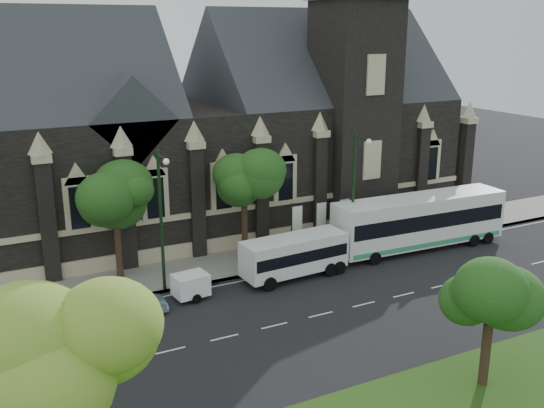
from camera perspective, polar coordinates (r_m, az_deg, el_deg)
ground at (r=34.82m, az=0.23°, el=-11.20°), size 160.00×160.00×0.00m
sidewalk at (r=42.70m, az=-5.64°, el=-5.83°), size 80.00×5.00×0.15m
museum at (r=50.75m, az=-4.36°, el=7.22°), size 40.00×17.70×29.90m
tree_park_near at (r=21.17m, az=-17.90°, el=-11.58°), size 4.42×4.42×8.56m
tree_park_east at (r=29.55m, az=19.69°, el=-7.49°), size 3.40×3.40×6.28m
tree_walk_right at (r=43.19m, az=-2.47°, el=2.50°), size 4.08×4.08×7.80m
tree_walk_left at (r=40.44m, az=-14.15°, el=0.94°), size 3.91×3.91×7.64m
street_lamp_near at (r=43.58m, az=7.69°, el=1.53°), size 0.36×1.88×9.00m
street_lamp_mid at (r=37.66m, az=-10.17°, el=-0.91°), size 0.36×1.88×9.00m
banner_flag_left at (r=44.00m, az=2.16°, el=-1.89°), size 0.90×0.10×4.00m
banner_flag_center at (r=44.96m, az=4.39°, el=-1.53°), size 0.90×0.10×4.00m
banner_flag_right at (r=45.99m, az=6.52°, el=-1.18°), size 0.90×0.10×4.00m
tour_coach at (r=46.83m, az=13.50°, el=-1.50°), size 13.77×3.56×3.99m
shuttle_bus at (r=40.57m, az=2.10°, el=-4.65°), size 7.30×2.92×2.77m
box_trailer at (r=37.97m, az=-7.54°, el=-7.44°), size 3.01×1.78×1.57m
sedan at (r=36.49m, az=-12.80°, el=-9.16°), size 3.99×1.56×1.29m
car_far_red at (r=36.16m, az=-20.45°, el=-9.81°), size 4.83×2.40×1.58m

